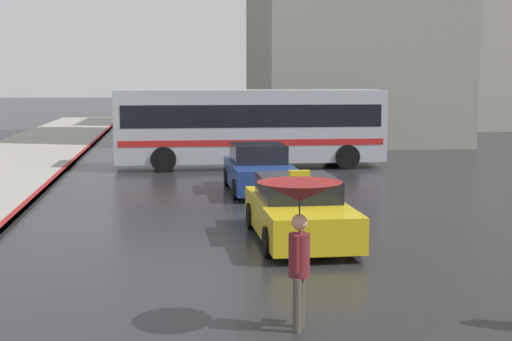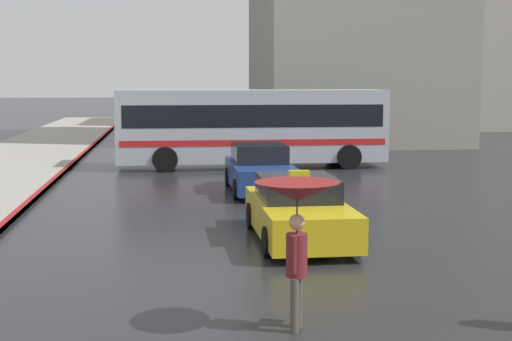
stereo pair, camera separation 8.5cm
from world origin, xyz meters
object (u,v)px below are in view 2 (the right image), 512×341
object	(u,v)px
city_bus	(251,124)
pedestrian_with_umbrella	(297,207)
taxi	(298,211)
sedan_red	(260,170)

from	to	relation	value
city_bus	pedestrian_with_umbrella	bearing A→B (deg)	-4.69
taxi	city_bus	distance (m)	13.28
pedestrian_with_umbrella	city_bus	bearing A→B (deg)	17.88
sedan_red	city_bus	world-z (taller)	city_bus
sedan_red	city_bus	xyz separation A→B (m)	(0.51, 6.37, 1.04)
city_bus	taxi	bearing A→B (deg)	-2.19
sedan_red	pedestrian_with_umbrella	distance (m)	12.46
city_bus	pedestrian_with_umbrella	size ratio (longest dim) A/B	5.12
taxi	city_bus	xyz separation A→B (m)	(0.59, 13.22, 1.07)
pedestrian_with_umbrella	sedan_red	bearing A→B (deg)	17.64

